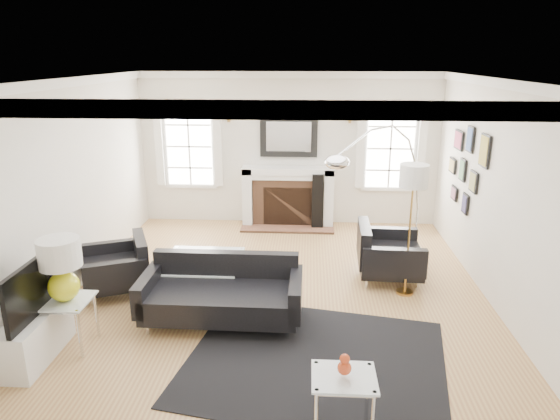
# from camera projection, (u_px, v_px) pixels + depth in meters

# --- Properties ---
(floor) EXTENTS (6.00, 6.00, 0.00)m
(floor) POSITION_uv_depth(u_px,v_px,m) (279.00, 291.00, 6.78)
(floor) COLOR #A46F44
(floor) RESTS_ON ground
(back_wall) EXTENTS (5.50, 0.04, 2.80)m
(back_wall) POSITION_uv_depth(u_px,v_px,m) (289.00, 150.00, 9.22)
(back_wall) COLOR silver
(back_wall) RESTS_ON floor
(front_wall) EXTENTS (5.50, 0.04, 2.80)m
(front_wall) POSITION_uv_depth(u_px,v_px,m) (253.00, 303.00, 3.50)
(front_wall) COLOR silver
(front_wall) RESTS_ON floor
(left_wall) EXTENTS (0.04, 6.00, 2.80)m
(left_wall) POSITION_uv_depth(u_px,v_px,m) (69.00, 189.00, 6.52)
(left_wall) COLOR silver
(left_wall) RESTS_ON floor
(right_wall) EXTENTS (0.04, 6.00, 2.80)m
(right_wall) POSITION_uv_depth(u_px,v_px,m) (499.00, 195.00, 6.21)
(right_wall) COLOR silver
(right_wall) RESTS_ON floor
(ceiling) EXTENTS (5.50, 6.00, 0.02)m
(ceiling) POSITION_uv_depth(u_px,v_px,m) (279.00, 79.00, 5.95)
(ceiling) COLOR white
(ceiling) RESTS_ON back_wall
(crown_molding) EXTENTS (5.50, 6.00, 0.12)m
(crown_molding) POSITION_uv_depth(u_px,v_px,m) (279.00, 84.00, 5.97)
(crown_molding) COLOR white
(crown_molding) RESTS_ON back_wall
(fireplace) EXTENTS (1.70, 0.69, 1.11)m
(fireplace) POSITION_uv_depth(u_px,v_px,m) (288.00, 197.00, 9.28)
(fireplace) COLOR white
(fireplace) RESTS_ON floor
(mantel_mirror) EXTENTS (1.05, 0.07, 0.75)m
(mantel_mirror) POSITION_uv_depth(u_px,v_px,m) (289.00, 137.00, 9.11)
(mantel_mirror) COLOR black
(mantel_mirror) RESTS_ON back_wall
(window_left) EXTENTS (1.24, 0.15, 1.62)m
(window_left) POSITION_uv_depth(u_px,v_px,m) (189.00, 146.00, 9.26)
(window_left) COLOR white
(window_left) RESTS_ON back_wall
(window_right) EXTENTS (1.24, 0.15, 1.62)m
(window_right) POSITION_uv_depth(u_px,v_px,m) (390.00, 148.00, 9.05)
(window_right) COLOR white
(window_right) RESTS_ON back_wall
(gallery_wall) EXTENTS (0.04, 1.73, 1.29)m
(gallery_wall) POSITION_uv_depth(u_px,v_px,m) (466.00, 163.00, 7.40)
(gallery_wall) COLOR black
(gallery_wall) RESTS_ON right_wall
(tv_unit) EXTENTS (0.35, 1.00, 1.09)m
(tv_unit) POSITION_uv_depth(u_px,v_px,m) (35.00, 330.00, 5.20)
(tv_unit) COLOR white
(tv_unit) RESTS_ON floor
(area_rug) EXTENTS (2.99, 2.64, 0.01)m
(area_rug) POSITION_uv_depth(u_px,v_px,m) (315.00, 361.00, 5.23)
(area_rug) COLOR black
(area_rug) RESTS_ON floor
(sofa) EXTENTS (1.91, 0.89, 0.62)m
(sofa) POSITION_uv_depth(u_px,v_px,m) (223.00, 293.00, 5.98)
(sofa) COLOR black
(sofa) RESTS_ON floor
(armchair_left) EXTENTS (1.09, 1.15, 0.61)m
(armchair_left) POSITION_uv_depth(u_px,v_px,m) (120.00, 267.00, 6.70)
(armchair_left) COLOR black
(armchair_left) RESTS_ON floor
(armchair_right) EXTENTS (0.91, 1.01, 0.66)m
(armchair_right) POSITION_uv_depth(u_px,v_px,m) (386.00, 255.00, 7.07)
(armchair_right) COLOR black
(armchair_right) RESTS_ON floor
(coffee_table) EXTENTS (1.02, 1.02, 0.45)m
(coffee_table) POSITION_uv_depth(u_px,v_px,m) (202.00, 262.00, 6.66)
(coffee_table) COLOR silver
(coffee_table) RESTS_ON floor
(side_table_left) EXTENTS (0.51, 0.51, 0.56)m
(side_table_left) POSITION_uv_depth(u_px,v_px,m) (67.00, 309.00, 5.37)
(side_table_left) COLOR silver
(side_table_left) RESTS_ON floor
(nesting_table) EXTENTS (0.53, 0.44, 0.58)m
(nesting_table) POSITION_uv_depth(u_px,v_px,m) (343.00, 389.00, 4.08)
(nesting_table) COLOR silver
(nesting_table) RESTS_ON floor
(gourd_lamp) EXTENTS (0.44, 0.44, 0.70)m
(gourd_lamp) POSITION_uv_depth(u_px,v_px,m) (61.00, 266.00, 5.22)
(gourd_lamp) COLOR yellow
(gourd_lamp) RESTS_ON side_table_left
(orange_vase) EXTENTS (0.12, 0.12, 0.18)m
(orange_vase) POSITION_uv_depth(u_px,v_px,m) (345.00, 365.00, 4.01)
(orange_vase) COLOR #B83A17
(orange_vase) RESTS_ON nesting_table
(arc_floor_lamp) EXTENTS (1.58, 1.47, 2.24)m
(arc_floor_lamp) POSITION_uv_depth(u_px,v_px,m) (380.00, 194.00, 6.98)
(arc_floor_lamp) COLOR white
(arc_floor_lamp) RESTS_ON floor
(stick_floor_lamp) EXTENTS (0.36, 0.36, 1.77)m
(stick_floor_lamp) POSITION_uv_depth(u_px,v_px,m) (413.00, 183.00, 6.27)
(stick_floor_lamp) COLOR #B3863E
(stick_floor_lamp) RESTS_ON floor
(speaker_tower) EXTENTS (0.21, 0.21, 1.03)m
(speaker_tower) POSITION_uv_depth(u_px,v_px,m) (318.00, 201.00, 9.12)
(speaker_tower) COLOR black
(speaker_tower) RESTS_ON floor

